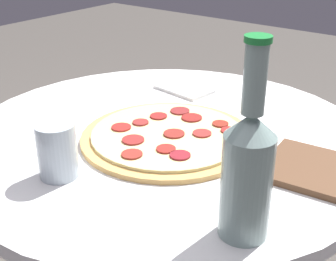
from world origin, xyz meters
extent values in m
cylinder|color=white|center=(0.00, 0.00, 0.70)|extent=(0.85, 0.85, 0.02)
cylinder|color=tan|center=(-0.02, 0.02, 0.72)|extent=(0.35, 0.35, 0.01)
cylinder|color=beige|center=(-0.02, 0.02, 0.73)|extent=(0.31, 0.31, 0.01)
cylinder|color=maroon|center=(-0.12, -0.05, 0.73)|extent=(0.03, 0.03, 0.00)
cylinder|color=maroon|center=(-0.09, -0.07, 0.73)|extent=(0.03, 0.03, 0.00)
cylinder|color=maroon|center=(0.02, -0.08, 0.73)|extent=(0.04, 0.04, 0.00)
cylinder|color=maroon|center=(0.06, 0.07, 0.73)|extent=(0.04, 0.04, 0.00)
cylinder|color=maroon|center=(-0.03, 0.14, 0.73)|extent=(0.04, 0.04, 0.00)
cylinder|color=maroon|center=(-0.08, -0.01, 0.73)|extent=(0.04, 0.04, 0.00)
cylinder|color=maroon|center=(0.01, 0.09, 0.73)|extent=(0.04, 0.04, 0.00)
cylinder|color=maroon|center=(0.05, 0.02, 0.73)|extent=(0.03, 0.03, 0.00)
cylinder|color=maroon|center=(-0.02, -0.06, 0.73)|extent=(0.04, 0.04, 0.00)
cylinder|color=maroon|center=(0.04, -0.02, 0.73)|extent=(0.04, 0.04, 0.00)
cylinder|color=maroon|center=(-0.10, 0.09, 0.73)|extent=(0.04, 0.04, 0.00)
cylinder|color=maroon|center=(-0.04, 0.03, 0.73)|extent=(0.04, 0.04, 0.00)
cylinder|color=maroon|center=(-0.07, 0.09, 0.73)|extent=(0.04, 0.04, 0.00)
cylinder|color=gray|center=(-0.29, 0.20, 0.79)|extent=(0.07, 0.07, 0.15)
cone|color=gray|center=(-0.29, 0.20, 0.88)|extent=(0.07, 0.07, 0.03)
cylinder|color=gray|center=(-0.29, 0.20, 0.94)|extent=(0.03, 0.03, 0.09)
cylinder|color=#1E8438|center=(-0.29, 0.20, 0.99)|extent=(0.03, 0.03, 0.01)
cube|color=brown|center=(-0.30, -0.03, 0.72)|extent=(0.17, 0.17, 0.01)
cylinder|color=#ADBCC6|center=(0.04, 0.25, 0.76)|extent=(0.07, 0.07, 0.10)
cube|color=white|center=(0.12, -0.22, 0.72)|extent=(0.15, 0.10, 0.01)
camera|label=1|loc=(-0.53, 0.69, 1.13)|focal=50.00mm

